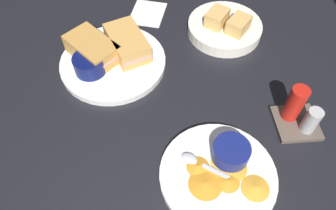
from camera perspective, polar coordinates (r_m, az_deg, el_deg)
name	(u,v)px	position (r cm, az deg, el deg)	size (l,w,h in cm)	color
ground_plane	(153,87)	(75.94, -2.65, 3.19)	(110.00, 110.00, 3.00)	black
plate_sandwich_main	(113,62)	(79.33, -9.84, 7.59)	(25.67, 25.67, 1.60)	white
sandwich_half_near	(127,43)	(79.00, -7.35, 11.02)	(14.88, 11.75, 4.80)	tan
sandwich_half_far	(92,49)	(78.99, -13.46, 9.81)	(14.80, 14.27, 4.80)	#C68C42
ramekin_dark_sauce	(90,64)	(75.93, -13.96, 7.26)	(7.42, 7.42, 4.13)	#0C144C
spoon_by_dark_ramekin	(109,55)	(79.52, -10.65, 8.76)	(8.12, 7.93, 0.80)	silver
plate_chips_companion	(218,175)	(62.19, 8.95, -12.41)	(22.24, 22.24, 1.60)	white
ramekin_light_gravy	(231,152)	(61.71, 11.27, -8.26)	(7.16, 7.16, 3.61)	navy
spoon_by_gravy_ramekin	(196,161)	(61.61, 4.99, -10.10)	(6.76, 9.00, 0.80)	silver
plantain_chip_scatter	(224,175)	(61.20, 9.98, -12.26)	(12.59, 16.19, 0.60)	orange
bread_basket_rear	(225,27)	(87.15, 10.20, 13.63)	(19.41, 19.41, 6.88)	silver
condiment_caddy	(299,114)	(70.63, 22.48, -1.47)	(9.00, 9.00, 9.50)	brown
paper_napkin_folded	(147,13)	(93.63, -3.86, 16.20)	(11.00, 9.00, 0.40)	white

